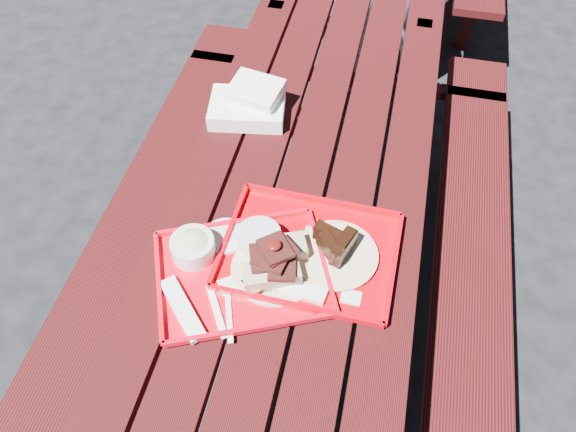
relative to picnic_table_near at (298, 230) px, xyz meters
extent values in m
plane|color=black|center=(0.00, 0.00, -0.56)|extent=(60.00, 60.00, 0.00)
cube|color=#3B0B0D|center=(-0.30, 0.00, 0.17)|extent=(0.14, 2.40, 0.04)
cube|color=#3B0B0D|center=(-0.15, 0.00, 0.17)|extent=(0.14, 2.40, 0.04)
cube|color=#3B0B0D|center=(0.00, 0.00, 0.17)|extent=(0.14, 2.40, 0.04)
cube|color=#3B0B0D|center=(0.15, 0.00, 0.17)|extent=(0.14, 2.40, 0.04)
cube|color=#3B0B0D|center=(0.30, 0.00, 0.17)|extent=(0.14, 2.40, 0.04)
cube|color=#3B0B0D|center=(-0.58, 0.00, -0.13)|extent=(0.25, 2.40, 0.04)
cube|color=#3B0B0D|center=(-0.58, 0.84, -0.35)|extent=(0.06, 0.06, 0.42)
cube|color=#3B0B0D|center=(0.58, 0.00, -0.13)|extent=(0.25, 2.40, 0.04)
cube|color=#3B0B0D|center=(0.58, 0.84, -0.35)|extent=(0.06, 0.06, 0.42)
cube|color=#3B0B0D|center=(-0.30, 0.96, -0.19)|extent=(0.06, 0.06, 0.75)
cube|color=#3B0B0D|center=(0.30, 0.96, -0.19)|extent=(0.06, 0.06, 0.75)
cube|color=#3B0B0D|center=(0.00, 0.96, -0.13)|extent=(1.40, 0.06, 0.04)
cube|color=#3B0B0D|center=(0.58, 1.96, -0.35)|extent=(0.06, 0.06, 0.42)
cube|color=red|center=(-0.08, -0.32, 0.20)|extent=(0.53, 0.48, 0.01)
cube|color=red|center=(-0.15, -0.17, 0.21)|extent=(0.40, 0.18, 0.02)
cube|color=red|center=(-0.02, -0.47, 0.21)|extent=(0.40, 0.18, 0.02)
cube|color=red|center=(0.11, -0.23, 0.21)|extent=(0.14, 0.31, 0.02)
cube|color=red|center=(-0.28, -0.41, 0.21)|extent=(0.14, 0.31, 0.02)
cylinder|color=tan|center=(0.00, -0.28, 0.20)|extent=(0.23, 0.23, 0.01)
cube|color=tan|center=(0.00, -0.32, 0.23)|extent=(0.16, 0.12, 0.04)
cube|color=tan|center=(0.00, -0.25, 0.23)|extent=(0.16, 0.12, 0.04)
ellipsoid|color=#4F0D09|center=(0.00, -0.28, 0.32)|extent=(0.04, 0.04, 0.01)
cylinder|color=silver|center=(-0.23, -0.29, 0.23)|extent=(0.12, 0.12, 0.06)
ellipsoid|color=beige|center=(-0.23, -0.29, 0.25)|extent=(0.10, 0.10, 0.04)
cylinder|color=silver|center=(-0.16, -0.22, 0.21)|extent=(0.12, 0.12, 0.01)
cube|color=white|center=(-0.20, -0.46, 0.21)|extent=(0.17, 0.17, 0.02)
cube|color=white|center=(-0.12, -0.44, 0.20)|extent=(0.10, 0.14, 0.01)
cube|color=white|center=(-0.09, -0.44, 0.20)|extent=(0.07, 0.16, 0.00)
cube|color=white|center=(-0.11, -0.36, 0.20)|extent=(0.07, 0.07, 0.00)
cube|color=#C4000C|center=(0.07, -0.21, 0.20)|extent=(0.46, 0.36, 0.01)
cube|color=#C4000C|center=(0.08, -0.04, 0.21)|extent=(0.45, 0.02, 0.02)
cube|color=#C4000C|center=(0.07, -0.39, 0.21)|extent=(0.45, 0.02, 0.02)
cube|color=#C4000C|center=(0.30, -0.22, 0.21)|extent=(0.02, 0.35, 0.02)
cube|color=#C4000C|center=(-0.15, -0.21, 0.21)|extent=(0.02, 0.35, 0.02)
cube|color=white|center=(0.12, -0.21, 0.21)|extent=(0.16, 0.16, 0.01)
cylinder|color=beige|center=(0.14, -0.21, 0.21)|extent=(0.23, 0.23, 0.01)
cylinder|color=silver|center=(-0.06, -0.23, 0.23)|extent=(0.11, 0.11, 0.06)
cylinder|color=silver|center=(-0.06, -0.23, 0.26)|extent=(0.12, 0.12, 0.01)
cube|color=white|center=(0.05, -0.34, 0.21)|extent=(0.19, 0.07, 0.02)
cube|color=silver|center=(0.20, -0.33, 0.20)|extent=(0.05, 0.04, 0.00)
cube|color=white|center=(-0.24, 0.29, 0.22)|extent=(0.27, 0.21, 0.06)
cube|color=white|center=(-0.21, 0.32, 0.27)|extent=(0.19, 0.16, 0.04)
camera|label=1|loc=(0.21, -1.06, 1.45)|focal=35.00mm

